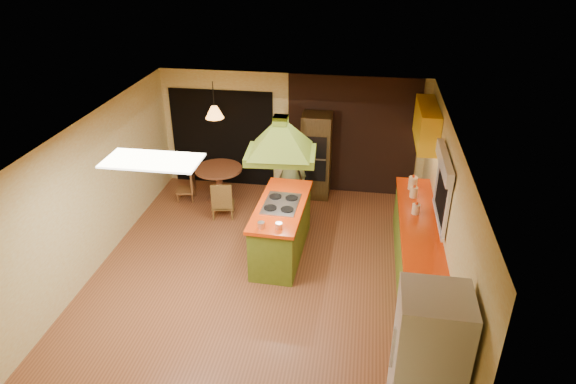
% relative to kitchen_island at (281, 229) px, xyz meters
% --- Properties ---
extents(ground, '(6.50, 6.50, 0.00)m').
position_rel_kitchen_island_xyz_m(ground, '(-0.20, -0.67, -0.49)').
color(ground, brown).
rests_on(ground, ground).
extents(room_walls, '(5.50, 6.50, 6.50)m').
position_rel_kitchen_island_xyz_m(room_walls, '(-0.20, -0.67, 0.76)').
color(room_walls, beige).
rests_on(room_walls, ground).
extents(ceiling_plane, '(6.50, 6.50, 0.00)m').
position_rel_kitchen_island_xyz_m(ceiling_plane, '(-0.20, -0.67, 2.01)').
color(ceiling_plane, silver).
rests_on(ceiling_plane, room_walls).
extents(brick_panel, '(2.64, 0.03, 2.50)m').
position_rel_kitchen_island_xyz_m(brick_panel, '(1.05, 2.56, 0.76)').
color(brick_panel, '#381E14').
rests_on(brick_panel, ground).
extents(nook_opening, '(2.20, 0.03, 2.10)m').
position_rel_kitchen_island_xyz_m(nook_opening, '(-1.70, 2.56, 0.56)').
color(nook_opening, black).
rests_on(nook_opening, ground).
extents(right_counter, '(0.62, 3.05, 0.92)m').
position_rel_kitchen_island_xyz_m(right_counter, '(2.25, -0.07, -0.03)').
color(right_counter, olive).
rests_on(right_counter, ground).
extents(upper_cabinets, '(0.34, 1.40, 0.70)m').
position_rel_kitchen_island_xyz_m(upper_cabinets, '(2.37, 1.53, 1.46)').
color(upper_cabinets, yellow).
rests_on(upper_cabinets, room_walls).
extents(window_right, '(0.12, 1.35, 1.06)m').
position_rel_kitchen_island_xyz_m(window_right, '(2.49, -0.27, 1.28)').
color(window_right, black).
rests_on(window_right, room_walls).
extents(fluor_panel, '(1.20, 0.60, 0.03)m').
position_rel_kitchen_island_xyz_m(fluor_panel, '(-1.30, -1.87, 2.00)').
color(fluor_panel, white).
rests_on(fluor_panel, ceiling_plane).
extents(kitchen_island, '(0.85, 1.96, 0.98)m').
position_rel_kitchen_island_xyz_m(kitchen_island, '(0.00, 0.00, 0.00)').
color(kitchen_island, '#5B6F1B').
rests_on(kitchen_island, ground).
extents(range_hood, '(1.14, 0.85, 0.80)m').
position_rel_kitchen_island_xyz_m(range_hood, '(-0.00, -0.00, 1.76)').
color(range_hood, olive).
rests_on(range_hood, ceiling_plane).
extents(man, '(0.77, 0.64, 1.81)m').
position_rel_kitchen_island_xyz_m(man, '(-0.05, 1.32, 0.42)').
color(man, brown).
rests_on(man, ground).
extents(refrigerator, '(0.75, 0.71, 1.79)m').
position_rel_kitchen_island_xyz_m(refrigerator, '(2.13, -3.12, 0.41)').
color(refrigerator, silver).
rests_on(refrigerator, ground).
extents(wall_oven, '(0.59, 0.60, 1.79)m').
position_rel_kitchen_island_xyz_m(wall_oven, '(0.35, 2.28, 0.40)').
color(wall_oven, '#463216').
rests_on(wall_oven, ground).
extents(dining_table, '(0.96, 0.96, 0.72)m').
position_rel_kitchen_island_xyz_m(dining_table, '(-1.59, 1.75, 0.02)').
color(dining_table, brown).
rests_on(dining_table, ground).
extents(chair_left, '(0.42, 0.42, 0.66)m').
position_rel_kitchen_island_xyz_m(chair_left, '(-2.29, 1.65, -0.16)').
color(chair_left, brown).
rests_on(chair_left, ground).
extents(chair_near, '(0.49, 0.49, 0.76)m').
position_rel_kitchen_island_xyz_m(chair_near, '(-1.34, 1.10, -0.11)').
color(chair_near, brown).
rests_on(chair_near, ground).
extents(pendant_lamp, '(0.45, 0.45, 0.23)m').
position_rel_kitchen_island_xyz_m(pendant_lamp, '(-1.59, 1.75, 1.41)').
color(pendant_lamp, '#FF9E3F').
rests_on(pendant_lamp, ceiling_plane).
extents(canister_large, '(0.19, 0.19, 0.23)m').
position_rel_kitchen_island_xyz_m(canister_large, '(2.20, 0.99, 0.55)').
color(canister_large, '#F6EBC6').
rests_on(canister_large, right_counter).
extents(canister_medium, '(0.17, 0.17, 0.18)m').
position_rel_kitchen_island_xyz_m(canister_medium, '(2.20, 0.69, 0.52)').
color(canister_medium, beige).
rests_on(canister_medium, right_counter).
extents(canister_small, '(0.16, 0.16, 0.17)m').
position_rel_kitchen_island_xyz_m(canister_small, '(2.20, 0.10, 0.52)').
color(canister_small, '#F2E7C3').
rests_on(canister_small, right_counter).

